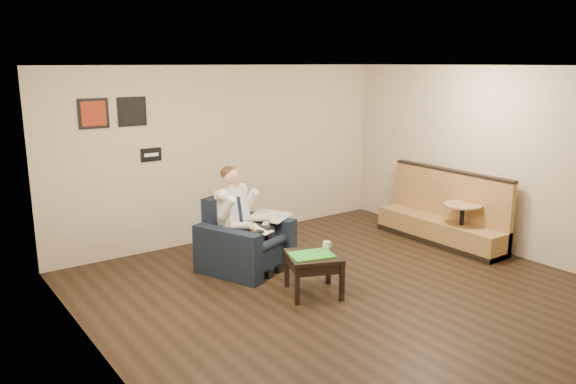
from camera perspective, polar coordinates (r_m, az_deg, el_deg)
ground at (r=7.21m, az=6.16°, el=-10.24°), size 6.00×6.00×0.00m
wall_back at (r=9.19m, az=-6.21°, el=3.94°), size 6.00×0.02×2.80m
wall_left at (r=5.31m, az=-18.42°, el=-3.37°), size 0.02×6.00×2.80m
wall_right at (r=9.04m, az=20.74°, el=3.03°), size 0.02×6.00×2.80m
ceiling at (r=6.63m, az=6.75°, el=12.61°), size 6.00×6.00×0.02m
seating_sign at (r=8.60m, az=-13.74°, el=3.70°), size 0.32×0.02×0.20m
art_print_left at (r=8.26m, az=-19.16°, el=7.54°), size 0.42×0.03×0.42m
art_print_right at (r=8.43m, az=-15.56°, el=7.88°), size 0.42×0.03×0.42m
armchair at (r=7.85m, az=-4.31°, el=-4.32°), size 1.35×1.35×1.01m
seated_man at (r=7.72m, az=-3.55°, el=-3.16°), size 0.98×1.16×1.38m
lap_papers at (r=7.68m, az=-2.88°, el=-3.79°), size 0.35×0.40×0.01m
newspaper at (r=8.06m, az=-1.92°, el=-2.46°), size 0.63×0.68×0.01m
side_table at (r=7.09m, az=2.60°, el=-8.32°), size 0.82×0.82×0.52m
green_folder at (r=6.97m, az=2.40°, el=-6.39°), size 0.59×0.49×0.01m
coffee_mug at (r=7.16m, az=3.93°, el=-5.46°), size 0.12×0.12×0.11m
smartphone at (r=7.18m, az=2.68°, el=-5.81°), size 0.18×0.15×0.01m
banquette at (r=9.29m, az=15.30°, el=-1.53°), size 0.54×2.26×1.15m
cafe_table at (r=9.10m, az=17.19°, el=-3.37°), size 0.66×0.66×0.72m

